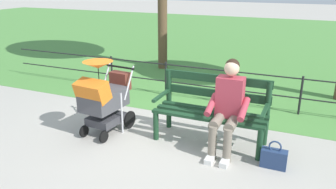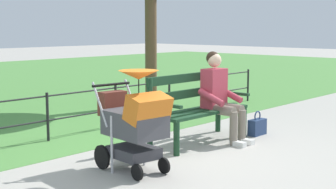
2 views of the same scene
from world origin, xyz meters
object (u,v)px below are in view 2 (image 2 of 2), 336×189
(park_bench, at_px, (196,105))
(stroller, at_px, (135,120))
(handbag, at_px, (257,127))
(person_on_bench, at_px, (220,94))

(park_bench, bearing_deg, stroller, 14.93)
(park_bench, distance_m, stroller, 1.62)
(park_bench, height_order, stroller, stroller)
(park_bench, distance_m, handbag, 1.11)
(park_bench, relative_size, handbag, 4.33)
(park_bench, distance_m, person_on_bench, 0.38)
(park_bench, height_order, person_on_bench, person_on_bench)
(park_bench, xyz_separation_m, stroller, (1.57, 0.42, 0.07))
(handbag, bearing_deg, park_bench, -24.15)
(person_on_bench, height_order, stroller, person_on_bench)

